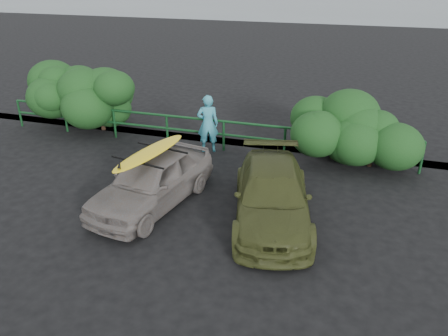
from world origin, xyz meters
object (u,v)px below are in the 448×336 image
Objects in this scene: guardrail at (195,132)px; olive_vehicle at (272,195)px; sedan at (152,180)px; man at (208,124)px; surfboard at (150,152)px.

guardrail is 5.01m from olive_vehicle.
sedan is at bearing 170.63° from olive_vehicle.
surfboard is (-0.19, -3.71, 0.49)m from man.
sedan reaches higher than olive_vehicle.
surfboard reaches higher than olive_vehicle.
surfboard is at bearing -84.97° from guardrail.
surfboard is (-3.00, -0.20, 0.81)m from olive_vehicle.
guardrail is 5.23× the size of surfboard.
man is (0.19, 3.71, 0.27)m from sedan.
guardrail is 7.42× the size of man.
surfboard is at bearing 67.75° from man.
surfboard is (0.35, -3.93, 0.91)m from guardrail.
man reaches higher than olive_vehicle.
olive_vehicle is 1.61× the size of surfboard.
surfboard is at bearing 170.63° from olive_vehicle.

